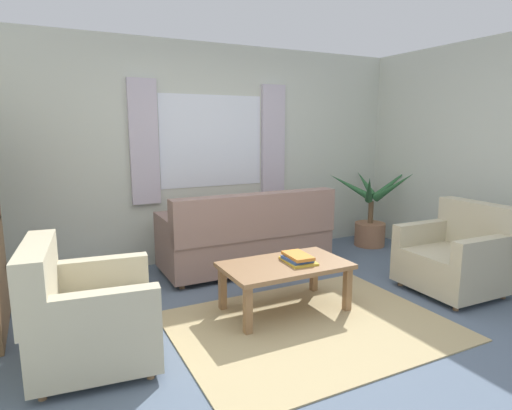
% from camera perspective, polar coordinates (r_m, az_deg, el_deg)
% --- Properties ---
extents(ground_plane, '(6.24, 6.24, 0.00)m').
position_cam_1_polar(ground_plane, '(3.68, 7.40, -15.81)').
color(ground_plane, slate).
extents(wall_back, '(5.32, 0.12, 2.60)m').
position_cam_1_polar(wall_back, '(5.33, -6.09, 6.88)').
color(wall_back, beige).
rests_on(wall_back, ground_plane).
extents(window_with_curtains, '(1.98, 0.07, 1.40)m').
position_cam_1_polar(window_with_curtains, '(5.25, -5.79, 8.47)').
color(window_with_curtains, white).
extents(area_rug, '(2.20, 1.67, 0.01)m').
position_cam_1_polar(area_rug, '(3.68, 7.40, -15.72)').
color(area_rug, tan).
rests_on(area_rug, ground_plane).
extents(couch, '(1.90, 0.82, 0.92)m').
position_cam_1_polar(couch, '(4.88, -1.17, -4.49)').
color(couch, gray).
rests_on(couch, ground_plane).
extents(armchair_left, '(0.91, 0.93, 0.88)m').
position_cam_1_polar(armchair_left, '(3.23, -21.89, -13.49)').
color(armchair_left, '#BCB293').
rests_on(armchair_left, ground_plane).
extents(armchair_right, '(0.84, 0.86, 0.88)m').
position_cam_1_polar(armchair_right, '(4.70, 25.27, -6.25)').
color(armchair_right, '#BCB293').
rests_on(armchair_right, ground_plane).
extents(coffee_table, '(1.10, 0.64, 0.44)m').
position_cam_1_polar(coffee_table, '(3.81, 3.90, -8.60)').
color(coffee_table, olive).
rests_on(coffee_table, ground_plane).
extents(book_stack_on_table, '(0.27, 0.35, 0.07)m').
position_cam_1_polar(book_stack_on_table, '(3.82, 5.61, -7.12)').
color(book_stack_on_table, gold).
rests_on(book_stack_on_table, coffee_table).
extents(potted_plant, '(1.18, 1.20, 1.11)m').
position_cam_1_polar(potted_plant, '(6.06, 15.18, -1.49)').
color(potted_plant, '#9E6B4C').
rests_on(potted_plant, ground_plane).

